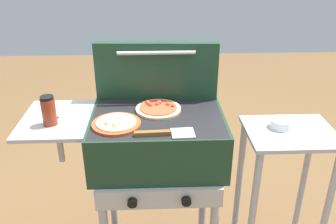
# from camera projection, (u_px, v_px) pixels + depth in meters

# --- Properties ---
(grill) EXTENTS (0.96, 0.53, 0.90)m
(grill) POSITION_uv_depth(u_px,v_px,m) (155.00, 142.00, 1.79)
(grill) COLOR #193823
(grill) RESTS_ON ground_plane
(grill_lid_open) EXTENTS (0.63, 0.09, 0.30)m
(grill_lid_open) POSITION_uv_depth(u_px,v_px,m) (156.00, 71.00, 1.86)
(grill_lid_open) COLOR #193823
(grill_lid_open) RESTS_ON grill
(pizza_pepperoni) EXTENTS (0.22, 0.22, 0.03)m
(pizza_pepperoni) POSITION_uv_depth(u_px,v_px,m) (158.00, 108.00, 1.79)
(pizza_pepperoni) COLOR beige
(pizza_pepperoni) RESTS_ON grill
(pizza_cheese) EXTENTS (0.22, 0.22, 0.04)m
(pizza_cheese) POSITION_uv_depth(u_px,v_px,m) (116.00, 123.00, 1.65)
(pizza_cheese) COLOR #C64723
(pizza_cheese) RESTS_ON grill
(sauce_jar) EXTENTS (0.06, 0.06, 0.14)m
(sauce_jar) POSITION_uv_depth(u_px,v_px,m) (49.00, 111.00, 1.63)
(sauce_jar) COLOR maroon
(sauce_jar) RESTS_ON grill
(spatula) EXTENTS (0.26, 0.10, 0.02)m
(spatula) POSITION_uv_depth(u_px,v_px,m) (165.00, 133.00, 1.57)
(spatula) COLOR #B7BABF
(spatula) RESTS_ON grill
(prep_table) EXTENTS (0.44, 0.36, 0.80)m
(prep_table) POSITION_uv_depth(u_px,v_px,m) (284.00, 170.00, 1.90)
(prep_table) COLOR #B2B2B7
(prep_table) RESTS_ON ground_plane
(topping_bowl_near) EXTENTS (0.11, 0.11, 0.04)m
(topping_bowl_near) POSITION_uv_depth(u_px,v_px,m) (281.00, 124.00, 1.82)
(topping_bowl_near) COLOR silver
(topping_bowl_near) RESTS_ON prep_table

